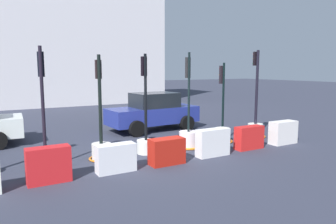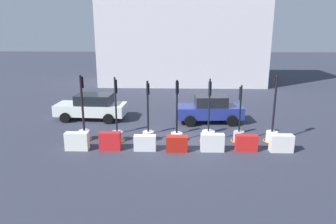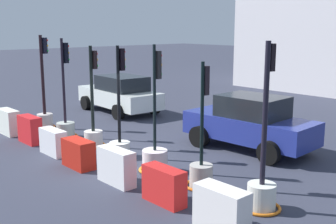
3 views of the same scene
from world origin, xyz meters
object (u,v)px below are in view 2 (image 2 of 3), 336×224
at_px(traffic_light_4, 208,134).
at_px(construction_barrier_3, 177,144).
at_px(traffic_light_5, 239,133).
at_px(car_blue_estate, 209,109).
at_px(construction_barrier_0, 77,141).
at_px(car_white_van, 92,107).
at_px(traffic_light_0, 84,128).
at_px(traffic_light_6, 272,131).
at_px(construction_barrier_4, 212,143).
at_px(traffic_light_1, 117,131).
at_px(traffic_light_2, 148,131).
at_px(construction_barrier_2, 145,143).
at_px(construction_barrier_5, 246,143).
at_px(construction_barrier_6, 281,143).
at_px(traffic_light_3, 177,130).
at_px(construction_barrier_1, 110,141).

xyz_separation_m(traffic_light_4, construction_barrier_3, (-1.65, -1.37, -0.06)).
xyz_separation_m(traffic_light_5, car_blue_estate, (-1.24, 3.46, 0.37)).
bearing_deg(construction_barrier_0, car_white_van, 97.17).
distance_m(traffic_light_0, traffic_light_6, 10.00).
relative_size(traffic_light_4, car_blue_estate, 0.79).
xyz_separation_m(traffic_light_5, construction_barrier_3, (-3.27, -1.47, -0.10)).
bearing_deg(construction_barrier_4, construction_barrier_0, -179.55).
xyz_separation_m(traffic_light_1, traffic_light_5, (6.47, 0.13, -0.04)).
height_order(construction_barrier_0, construction_barrier_3, construction_barrier_0).
xyz_separation_m(traffic_light_2, construction_barrier_4, (3.27, -1.39, -0.12)).
bearing_deg(traffic_light_6, construction_barrier_3, -163.34).
xyz_separation_m(construction_barrier_2, car_white_van, (-4.04, 5.33, 0.44)).
bearing_deg(construction_barrier_2, traffic_light_1, 141.37).
distance_m(construction_barrier_0, car_blue_estate, 8.54).
height_order(construction_barrier_2, construction_barrier_5, construction_barrier_5).
bearing_deg(traffic_light_5, traffic_light_6, 0.99).
distance_m(traffic_light_0, construction_barrier_2, 3.70).
distance_m(traffic_light_5, construction_barrier_6, 2.27).
xyz_separation_m(construction_barrier_4, construction_barrier_5, (1.67, 0.10, -0.04)).
bearing_deg(traffic_light_4, construction_barrier_5, -34.62).
bearing_deg(construction_barrier_5, traffic_light_2, 165.43).
distance_m(traffic_light_0, construction_barrier_0, 1.45).
height_order(traffic_light_5, construction_barrier_4, traffic_light_5).
xyz_separation_m(traffic_light_0, construction_barrier_2, (3.41, -1.39, -0.27)).
relative_size(traffic_light_1, construction_barrier_5, 3.19).
bearing_deg(traffic_light_3, traffic_light_4, -1.31).
height_order(construction_barrier_4, construction_barrier_6, construction_barrier_4).
xyz_separation_m(traffic_light_3, car_white_van, (-5.59, 3.97, 0.19)).
bearing_deg(traffic_light_0, traffic_light_2, 0.14).
height_order(traffic_light_1, construction_barrier_0, traffic_light_1).
bearing_deg(car_blue_estate, traffic_light_3, -120.14).
xyz_separation_m(traffic_light_1, car_white_van, (-2.42, 4.03, 0.30)).
relative_size(traffic_light_3, construction_barrier_3, 3.14).
relative_size(construction_barrier_6, car_blue_estate, 0.26).
relative_size(traffic_light_0, traffic_light_3, 1.07).
xyz_separation_m(traffic_light_2, traffic_light_6, (6.55, 0.06, 0.03)).
bearing_deg(construction_barrier_4, traffic_light_1, 165.38).
bearing_deg(construction_barrier_3, traffic_light_5, 24.23).
distance_m(construction_barrier_4, car_white_van, 9.08).
bearing_deg(construction_barrier_0, traffic_light_6, 8.57).
height_order(traffic_light_2, construction_barrier_2, traffic_light_2).
relative_size(traffic_light_2, car_white_van, 0.70).
relative_size(traffic_light_0, construction_barrier_5, 3.26).
bearing_deg(traffic_light_1, construction_barrier_6, -8.30).
bearing_deg(construction_barrier_5, traffic_light_3, 159.94).
relative_size(traffic_light_1, construction_barrier_4, 3.00).
relative_size(traffic_light_2, construction_barrier_1, 3.09).
distance_m(construction_barrier_5, construction_barrier_6, 1.69).
xyz_separation_m(traffic_light_4, construction_barrier_2, (-3.22, -1.33, -0.06)).
distance_m(traffic_light_2, construction_barrier_5, 5.11).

